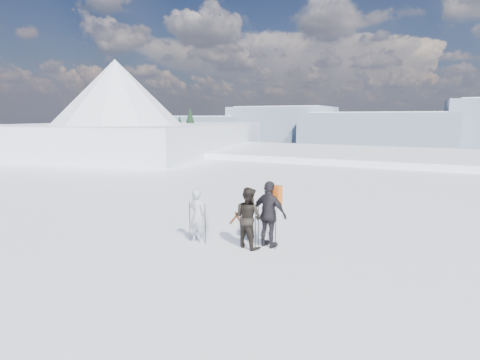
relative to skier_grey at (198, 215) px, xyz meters
The scene contains 9 objects.
lake_basin 29.34m from the skier_grey, 83.90° to the left, with size 820.00×820.00×71.62m.
far_mountain_range 454.28m from the skier_grey, 85.88° to the left, with size 770.00×110.00×53.00m.
near_ridge 36.52m from the skier_grey, 130.47° to the left, with size 31.37×35.68×25.62m.
skier_grey is the anchor object (origin of this frame).
skier_dark 1.63m from the skier_grey, ahead, with size 0.88×0.69×1.81m, color black.
skier_pack 2.22m from the skier_grey, 12.68° to the left, with size 1.16×0.49×1.99m, color black.
backpack 2.75m from the skier_grey, 18.17° to the left, with size 0.42×0.24×0.60m, color #C44F12.
ski_poles 1.29m from the skier_grey, ahead, with size 2.67×0.50×1.34m.
skis_loose 3.07m from the skier_grey, 91.81° to the left, with size 1.02×1.67×0.03m.
Camera 1 is at (2.92, -7.77, 3.83)m, focal length 28.00 mm.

